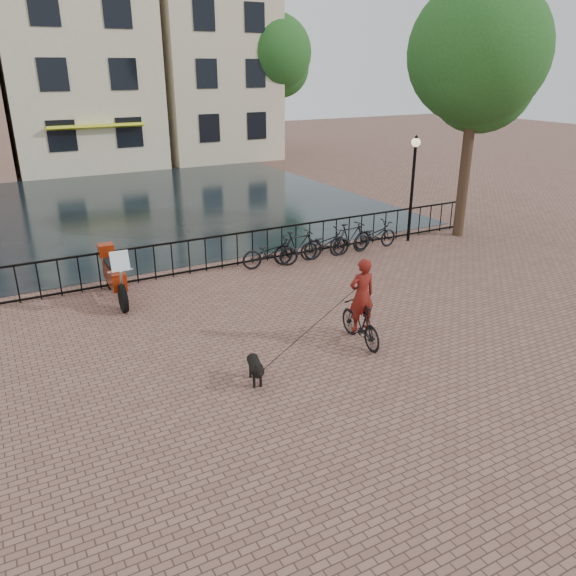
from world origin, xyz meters
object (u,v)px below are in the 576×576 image
dog (255,369)px  motorcycle (114,270)px  lamp_post (414,171)px  cyclist (361,307)px

dog → motorcycle: (-1.38, 5.36, 0.52)m
lamp_post → cyclist: (-5.92, -5.50, -1.53)m
cyclist → lamp_post: bearing=-132.3°
dog → motorcycle: bearing=118.8°
dog → lamp_post: bearing=48.8°
cyclist → motorcycle: (-4.06, 4.96, -0.04)m
lamp_post → dog: bearing=-145.6°
cyclist → dog: size_ratio=2.56×
lamp_post → dog: lamp_post is taller
motorcycle → cyclist: bearing=-49.3°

